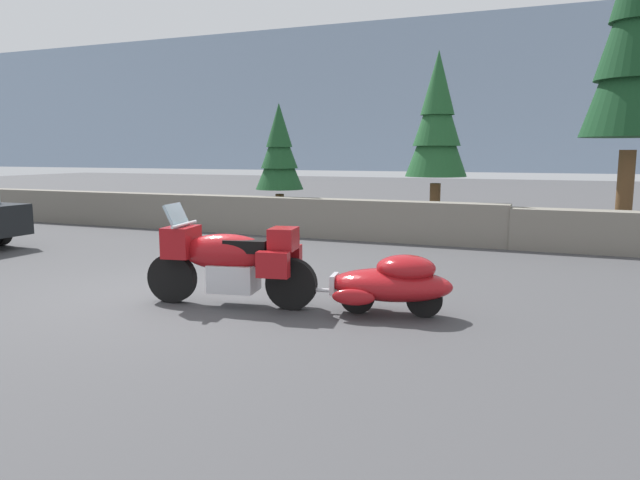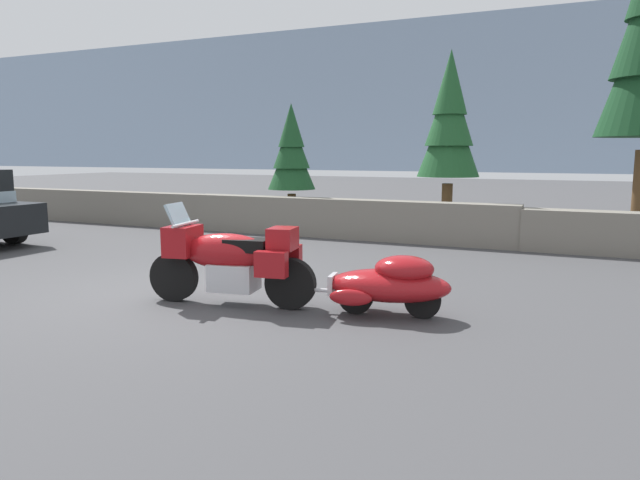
{
  "view_description": "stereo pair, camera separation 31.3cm",
  "coord_description": "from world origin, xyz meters",
  "px_view_note": "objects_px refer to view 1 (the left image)",
  "views": [
    {
      "loc": [
        4.89,
        -6.76,
        1.99
      ],
      "look_at": [
        2.02,
        0.33,
        0.85
      ],
      "focal_mm": 32.99,
      "sensor_mm": 36.0,
      "label": 1
    },
    {
      "loc": [
        5.18,
        -6.64,
        1.99
      ],
      "look_at": [
        2.02,
        0.33,
        0.85
      ],
      "focal_mm": 32.99,
      "sensor_mm": 36.0,
      "label": 2
    }
  ],
  "objects_px": {
    "pine_tree_secondary": "(279,151)",
    "car_shaped_trailer": "(392,282)",
    "touring_motorcycle": "(229,259)",
    "pine_tree_far_right": "(437,121)",
    "pine_tree_tall": "(637,33)"
  },
  "relations": [
    {
      "from": "pine_tree_tall",
      "to": "pine_tree_secondary",
      "type": "bearing_deg",
      "value": -176.12
    },
    {
      "from": "car_shaped_trailer",
      "to": "pine_tree_secondary",
      "type": "height_order",
      "value": "pine_tree_secondary"
    },
    {
      "from": "touring_motorcycle",
      "to": "pine_tree_secondary",
      "type": "height_order",
      "value": "pine_tree_secondary"
    },
    {
      "from": "touring_motorcycle",
      "to": "pine_tree_tall",
      "type": "height_order",
      "value": "pine_tree_tall"
    },
    {
      "from": "car_shaped_trailer",
      "to": "pine_tree_tall",
      "type": "xyz_separation_m",
      "value": [
        3.17,
        7.36,
        4.04
      ]
    },
    {
      "from": "car_shaped_trailer",
      "to": "pine_tree_tall",
      "type": "height_order",
      "value": "pine_tree_tall"
    },
    {
      "from": "pine_tree_secondary",
      "to": "car_shaped_trailer",
      "type": "bearing_deg",
      "value": -54.62
    },
    {
      "from": "pine_tree_tall",
      "to": "pine_tree_far_right",
      "type": "distance_m",
      "value": 4.43
    },
    {
      "from": "car_shaped_trailer",
      "to": "pine_tree_secondary",
      "type": "distance_m",
      "value": 8.51
    },
    {
      "from": "touring_motorcycle",
      "to": "pine_tree_far_right",
      "type": "distance_m",
      "value": 8.04
    },
    {
      "from": "touring_motorcycle",
      "to": "pine_tree_tall",
      "type": "xyz_separation_m",
      "value": [
        5.25,
        7.71,
        3.83
      ]
    },
    {
      "from": "touring_motorcycle",
      "to": "pine_tree_tall",
      "type": "distance_m",
      "value": 10.08
    },
    {
      "from": "car_shaped_trailer",
      "to": "pine_tree_secondary",
      "type": "xyz_separation_m",
      "value": [
        -4.84,
        6.81,
        1.62
      ]
    },
    {
      "from": "pine_tree_tall",
      "to": "car_shaped_trailer",
      "type": "bearing_deg",
      "value": -113.32
    },
    {
      "from": "car_shaped_trailer",
      "to": "pine_tree_far_right",
      "type": "height_order",
      "value": "pine_tree_far_right"
    }
  ]
}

